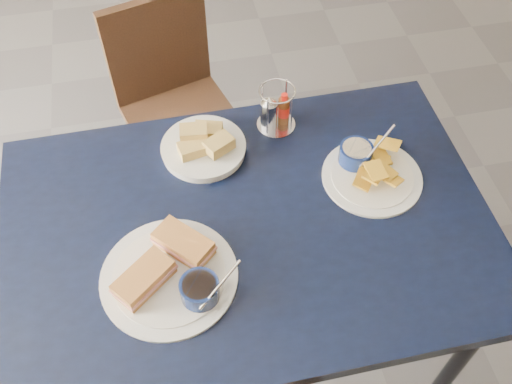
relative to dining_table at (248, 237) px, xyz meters
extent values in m
plane|color=#525257|center=(0.05, -0.04, -0.68)|extent=(6.00, 6.00, 0.00)
cube|color=black|center=(0.00, 0.00, 0.05)|extent=(1.23, 0.82, 0.04)
cylinder|color=black|center=(0.53, -0.33, -0.33)|extent=(0.04, 0.04, 0.71)
cylinder|color=black|center=(-0.53, 0.33, -0.33)|extent=(0.04, 0.04, 0.71)
cylinder|color=black|center=(0.53, 0.33, -0.33)|extent=(0.04, 0.04, 0.71)
cube|color=black|center=(-0.11, 0.76, -0.29)|extent=(0.47, 0.45, 0.04)
cylinder|color=black|center=(-0.26, 0.61, -0.50)|extent=(0.03, 0.03, 0.37)
cylinder|color=black|center=(0.05, 0.61, -0.50)|extent=(0.03, 0.03, 0.37)
cylinder|color=black|center=(-0.26, 0.91, -0.50)|extent=(0.03, 0.03, 0.37)
cylinder|color=black|center=(0.05, 0.91, -0.50)|extent=(0.03, 0.03, 0.37)
cube|color=black|center=(-0.11, 0.92, -0.08)|extent=(0.38, 0.14, 0.40)
cylinder|color=white|center=(-0.21, -0.11, 0.07)|extent=(0.32, 0.32, 0.01)
cylinder|color=white|center=(-0.21, -0.11, 0.07)|extent=(0.26, 0.26, 0.00)
cube|color=#B97E42|center=(-0.26, -0.12, 0.10)|extent=(0.15, 0.14, 0.04)
cube|color=tan|center=(-0.26, -0.12, 0.09)|extent=(0.16, 0.15, 0.01)
cube|color=#B97E42|center=(-0.16, -0.05, 0.10)|extent=(0.15, 0.15, 0.04)
cube|color=tan|center=(-0.16, -0.05, 0.09)|extent=(0.15, 0.16, 0.01)
cylinder|color=#0A1438|center=(-0.14, -0.18, 0.10)|extent=(0.09, 0.09, 0.05)
cylinder|color=black|center=(-0.14, -0.18, 0.12)|extent=(0.08, 0.08, 0.01)
cylinder|color=silver|center=(-0.10, -0.20, 0.14)|extent=(0.11, 0.07, 0.08)
cylinder|color=white|center=(0.35, 0.08, 0.07)|extent=(0.27, 0.27, 0.01)
cylinder|color=white|center=(0.35, 0.08, 0.07)|extent=(0.22, 0.22, 0.00)
cube|color=gold|center=(0.37, 0.12, 0.08)|extent=(0.05, 0.07, 0.02)
cube|color=gold|center=(0.35, 0.14, 0.08)|extent=(0.07, 0.06, 0.02)
cube|color=gold|center=(0.32, 0.05, 0.09)|extent=(0.07, 0.08, 0.02)
cube|color=gold|center=(0.37, 0.11, 0.09)|extent=(0.08, 0.08, 0.02)
cube|color=gold|center=(0.38, 0.04, 0.10)|extent=(0.07, 0.08, 0.02)
cube|color=gold|center=(0.38, 0.11, 0.10)|extent=(0.05, 0.07, 0.02)
cube|color=gold|center=(0.34, 0.05, 0.11)|extent=(0.08, 0.08, 0.02)
cube|color=gold|center=(0.37, 0.05, 0.11)|extent=(0.07, 0.08, 0.01)
cube|color=gold|center=(0.41, 0.14, 0.12)|extent=(0.08, 0.07, 0.02)
cube|color=gold|center=(0.35, 0.06, 0.12)|extent=(0.05, 0.07, 0.01)
cylinder|color=#0A1438|center=(0.32, 0.14, 0.10)|extent=(0.09, 0.09, 0.05)
cylinder|color=beige|center=(0.32, 0.14, 0.12)|extent=(0.08, 0.08, 0.01)
cylinder|color=silver|center=(0.37, 0.12, 0.14)|extent=(0.11, 0.07, 0.08)
cylinder|color=white|center=(-0.07, 0.26, 0.07)|extent=(0.23, 0.23, 0.02)
cylinder|color=white|center=(-0.07, 0.26, 0.08)|extent=(0.19, 0.19, 0.00)
cube|color=tan|center=(-0.10, 0.24, 0.10)|extent=(0.08, 0.06, 0.03)
cube|color=tan|center=(-0.05, 0.29, 0.11)|extent=(0.09, 0.07, 0.03)
cube|color=tan|center=(-0.03, 0.23, 0.12)|extent=(0.09, 0.08, 0.03)
cube|color=tan|center=(-0.09, 0.28, 0.12)|extent=(0.08, 0.06, 0.03)
cylinder|color=silver|center=(0.15, 0.32, 0.07)|extent=(0.11, 0.11, 0.01)
cylinder|color=silver|center=(0.18, 0.35, 0.14)|extent=(0.01, 0.01, 0.13)
cylinder|color=silver|center=(0.11, 0.35, 0.14)|extent=(0.01, 0.01, 0.13)
cylinder|color=silver|center=(0.11, 0.28, 0.14)|extent=(0.01, 0.01, 0.13)
cylinder|color=silver|center=(0.18, 0.28, 0.14)|extent=(0.01, 0.01, 0.13)
torus|color=silver|center=(0.15, 0.32, 0.20)|extent=(0.10, 0.10, 0.00)
cylinder|color=silver|center=(0.12, 0.32, 0.11)|extent=(0.05, 0.05, 0.08)
cone|color=silver|center=(0.12, 0.32, 0.17)|extent=(0.04, 0.04, 0.02)
cylinder|color=brown|center=(0.17, 0.32, 0.11)|extent=(0.03, 0.03, 0.08)
cylinder|color=#B9150A|center=(0.17, 0.32, 0.11)|extent=(0.03, 0.03, 0.03)
cylinder|color=#B9150A|center=(0.17, 0.32, 0.17)|extent=(0.02, 0.02, 0.02)
camera|label=1|loc=(-0.14, -0.79, 1.25)|focal=40.00mm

